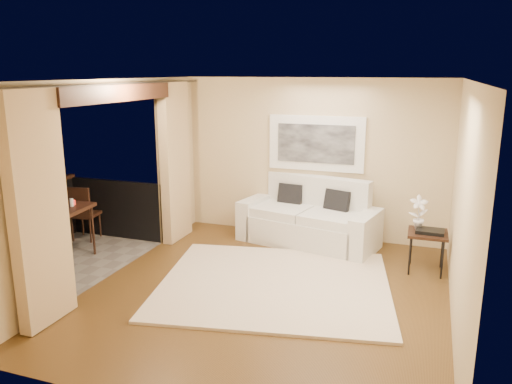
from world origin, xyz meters
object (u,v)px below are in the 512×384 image
at_px(orchid, 419,212).
at_px(bistro_table, 63,212).
at_px(ice_bucket, 57,197).
at_px(sofa, 310,220).
at_px(balcony_chair_near, 42,252).
at_px(side_table, 428,236).
at_px(balcony_chair_far, 82,210).

xyz_separation_m(orchid, bistro_table, (-5.05, -1.40, -0.09)).
relative_size(bistro_table, ice_bucket, 4.13).
xyz_separation_m(sofa, balcony_chair_near, (-2.82, -3.01, 0.16)).
bearing_deg(sofa, side_table, -7.60).
distance_m(sofa, bistro_table, 3.89).
distance_m(sofa, balcony_chair_far, 3.82).
bearing_deg(side_table, bistro_table, -165.95).
bearing_deg(orchid, bistro_table, -164.47).
bearing_deg(balcony_chair_far, side_table, 177.22).
xyz_separation_m(side_table, balcony_chair_far, (-5.48, -0.53, 0.02)).
xyz_separation_m(balcony_chair_near, ice_bucket, (-0.71, 1.15, 0.39)).
bearing_deg(orchid, balcony_chair_far, -173.20).
bearing_deg(bistro_table, ice_bucket, 152.85).
bearing_deg(balcony_chair_near, side_table, 7.54).
height_order(sofa, balcony_chair_near, sofa).
bearing_deg(sofa, balcony_chair_far, -149.76).
height_order(sofa, orchid, same).
relative_size(bistro_table, balcony_chair_far, 0.88).
bearing_deg(side_table, balcony_chair_far, -174.44).
bearing_deg(sofa, balcony_chair_near, -121.17).
bearing_deg(balcony_chair_near, sofa, 27.73).
bearing_deg(balcony_chair_near, bistro_table, 96.94).
bearing_deg(ice_bucket, orchid, 13.97).
xyz_separation_m(bistro_table, balcony_chair_far, (-0.29, 0.77, -0.20)).
distance_m(side_table, balcony_chair_near, 5.24).
height_order(side_table, balcony_chair_far, balcony_chair_far).
relative_size(sofa, side_table, 4.08).
height_order(balcony_chair_near, ice_bucket, ice_bucket).
distance_m(sofa, side_table, 1.98).
relative_size(sofa, balcony_chair_far, 2.54).
bearing_deg(sofa, bistro_table, -137.56).
bearing_deg(balcony_chair_near, ice_bucket, 102.48).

